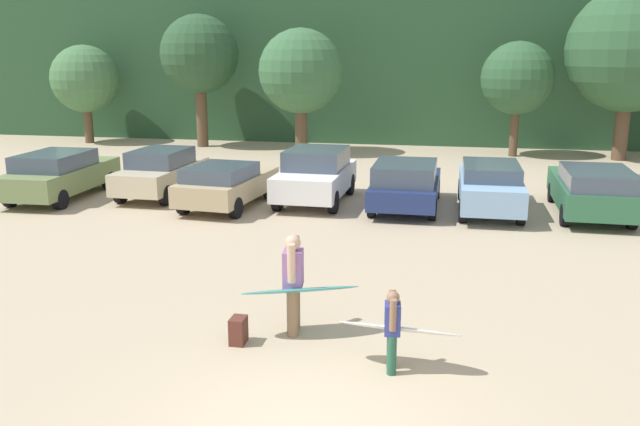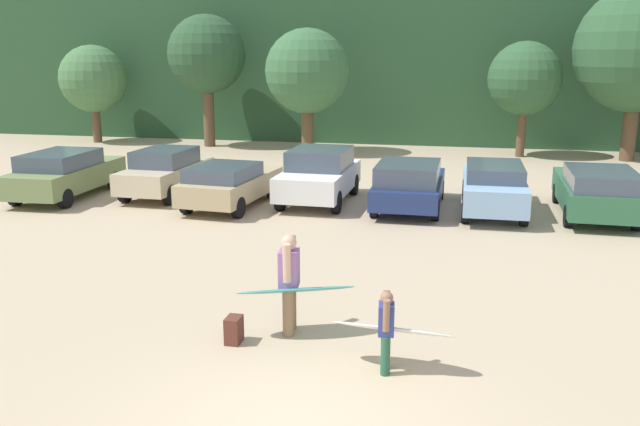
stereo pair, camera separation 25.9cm
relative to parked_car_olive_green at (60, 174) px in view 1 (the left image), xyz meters
The scene contains 18 objects.
hillside_ridge 23.65m from the parked_car_olive_green, 62.61° to the left, with size 108.00×12.00×7.97m, color #284C2D.
tree_ridge_back 14.27m from the parked_car_olive_green, 115.97° to the left, with size 3.43×3.43×5.00m.
tree_left 12.98m from the parked_car_olive_green, 89.18° to the left, with size 3.81×3.81×6.44m.
tree_center 12.78m from the parked_car_olive_green, 63.50° to the left, with size 3.86×3.86×5.72m.
tree_right 19.69m from the parked_car_olive_green, 38.70° to the left, with size 3.25×3.25×5.13m.
tree_far_right 23.40m from the parked_car_olive_green, 31.23° to the left, with size 5.32×5.32×7.41m.
parked_car_olive_green is the anchor object (origin of this frame).
parked_car_champagne 3.25m from the parked_car_olive_green, 18.43° to the left, with size 1.86×4.20×1.55m.
parked_car_tan 5.76m from the parked_car_olive_green, ahead, with size 2.23×4.26×1.37m.
parked_car_white 8.37m from the parked_car_olive_green, ahead, with size 2.03×4.27×1.70m.
parked_car_navy 11.20m from the parked_car_olive_green, ahead, with size 1.98×4.45×1.49m.
parked_car_sky_blue 13.70m from the parked_car_olive_green, ahead, with size 1.82×4.68×1.47m.
parked_car_forest_green 16.56m from the parked_car_olive_green, ahead, with size 2.02×4.74×1.50m.
person_adult 13.49m from the parked_car_olive_green, 42.21° to the right, with size 0.37×0.80×1.74m.
person_child 15.56m from the parked_car_olive_green, 40.84° to the right, with size 0.27×0.54×1.28m.
surfboard_teal 13.64m from the parked_car_olive_green, 42.04° to the right, with size 2.08×1.26×0.27m.
surfboard_white 15.55m from the parked_car_olive_green, 40.24° to the right, with size 1.93×0.69×0.28m.
backpack_dropped 13.37m from the parked_car_olive_green, 46.46° to the right, with size 0.24×0.34×0.45m.
Camera 1 is at (1.76, -7.61, 4.74)m, focal length 37.97 mm.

